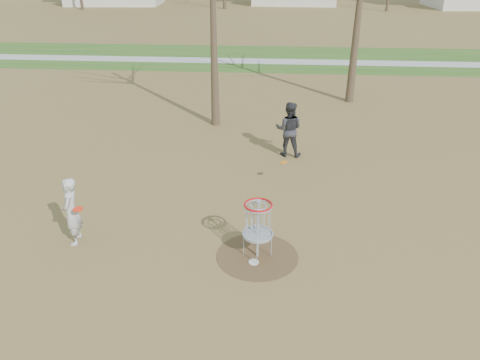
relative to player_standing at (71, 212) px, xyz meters
The scene contains 9 objects.
ground 4.24m from the player_standing, ahead, with size 160.00×160.00×0.00m, color brown.
green_band 21.19m from the player_standing, 78.69° to the left, with size 160.00×8.00×0.01m, color #2D5119.
footpath 20.21m from the player_standing, 78.13° to the left, with size 160.00×1.50×0.01m, color #9E9E99.
dirt_circle 4.24m from the player_standing, ahead, with size 1.80×1.80×0.01m, color #47331E.
player_standing is the anchor object (origin of this frame).
player_throwing 7.34m from the player_standing, 48.35° to the left, with size 0.86×0.67×1.78m, color #2D2E32.
disc_grounded 4.19m from the player_standing, ahead, with size 0.22×0.22×0.02m, color silver.
discs_in_play 3.03m from the player_standing, 30.98° to the left, with size 4.65×3.66×0.32m.
disc_golf_basket 4.16m from the player_standing, ahead, with size 0.64×0.64×1.35m.
Camera 1 is at (0.30, -8.43, 6.00)m, focal length 35.00 mm.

